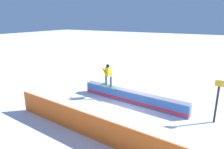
# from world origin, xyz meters

# --- Properties ---
(ground_plane) EXTENTS (120.00, 120.00, 0.00)m
(ground_plane) POSITION_xyz_m (0.00, 0.00, 0.00)
(ground_plane) COLOR white
(grind_box) EXTENTS (6.95, 1.09, 0.76)m
(grind_box) POSITION_xyz_m (0.00, 0.00, 0.34)
(grind_box) COLOR blue
(grind_box) RESTS_ON ground_plane
(snowboarder) EXTENTS (1.50, 0.94, 1.45)m
(snowboarder) POSITION_xyz_m (1.81, -0.18, 1.54)
(snowboarder) COLOR #3B8651
(snowboarder) RESTS_ON grind_box
(safety_fence) EXTENTS (9.58, 0.92, 1.13)m
(safety_fence) POSITION_xyz_m (0.00, 4.36, 0.56)
(safety_fence) COLOR orange
(safety_fence) RESTS_ON ground_plane
(trail_marker) EXTENTS (0.40, 0.10, 2.21)m
(trail_marker) POSITION_xyz_m (-4.59, 0.14, 1.18)
(trail_marker) COLOR #262628
(trail_marker) RESTS_ON ground_plane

